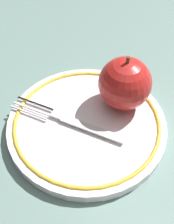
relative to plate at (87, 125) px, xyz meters
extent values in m
plane|color=slate|center=(0.00, 0.01, -0.01)|extent=(2.00, 2.00, 0.00)
cylinder|color=white|center=(0.00, 0.00, 0.00)|extent=(0.23, 0.23, 0.02)
torus|color=gold|center=(0.00, 0.00, 0.01)|extent=(0.22, 0.22, 0.01)
sphere|color=red|center=(-0.06, 0.04, 0.05)|extent=(0.08, 0.08, 0.08)
cylinder|color=brown|center=(-0.06, 0.04, 0.09)|extent=(0.00, 0.00, 0.01)
cube|color=silver|center=(0.01, 0.01, 0.01)|extent=(0.02, 0.10, 0.00)
cube|color=silver|center=(0.01, -0.05, 0.01)|extent=(0.01, 0.02, 0.00)
cube|color=silver|center=(0.00, -0.09, 0.01)|extent=(0.00, 0.06, 0.00)
cube|color=silver|center=(0.00, -0.09, 0.01)|extent=(0.00, 0.06, 0.00)
cube|color=silver|center=(0.01, -0.09, 0.01)|extent=(0.00, 0.06, 0.00)
cube|color=silver|center=(0.02, -0.09, 0.01)|extent=(0.00, 0.06, 0.00)
camera|label=1|loc=(0.26, 0.11, 0.36)|focal=50.00mm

